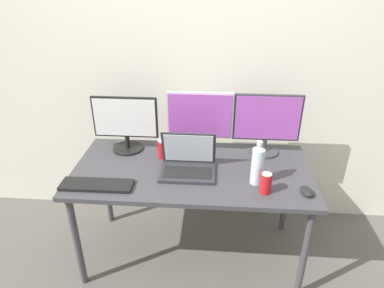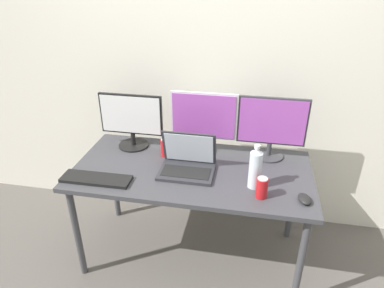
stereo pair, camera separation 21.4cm
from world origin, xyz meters
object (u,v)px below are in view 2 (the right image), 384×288
(mouse_by_keyboard, at_px, (304,199))
(monitor_center, at_px, (204,120))
(work_desk, at_px, (192,177))
(monitor_left, at_px, (131,120))
(laptop_silver, at_px, (188,163))
(keyboard_main, at_px, (96,179))
(soda_can_near_keyboard, at_px, (165,147))
(soda_can_by_laptop, at_px, (262,188))
(water_bottle, at_px, (255,168))
(monitor_right, at_px, (272,126))

(mouse_by_keyboard, bearing_deg, monitor_center, 129.47)
(work_desk, bearing_deg, monitor_left, 154.36)
(laptop_silver, xyz_separation_m, keyboard_main, (-0.53, -0.21, -0.05))
(mouse_by_keyboard, distance_m, soda_can_near_keyboard, 0.97)
(keyboard_main, height_order, soda_can_by_laptop, soda_can_by_laptop)
(water_bottle, relative_size, soda_can_by_laptop, 2.22)
(laptop_silver, relative_size, water_bottle, 1.24)
(monitor_left, relative_size, laptop_silver, 1.31)
(work_desk, height_order, mouse_by_keyboard, mouse_by_keyboard)
(soda_can_near_keyboard, relative_size, soda_can_by_laptop, 1.00)
(mouse_by_keyboard, bearing_deg, laptop_silver, 149.99)
(monitor_left, relative_size, keyboard_main, 1.04)
(mouse_by_keyboard, relative_size, soda_can_near_keyboard, 0.85)
(monitor_left, distance_m, monitor_center, 0.51)
(work_desk, xyz_separation_m, monitor_center, (0.03, 0.25, 0.31))
(water_bottle, bearing_deg, work_desk, 161.69)
(monitor_center, xyz_separation_m, soda_can_near_keyboard, (-0.24, -0.11, -0.18))
(work_desk, bearing_deg, soda_can_near_keyboard, 147.28)
(monitor_right, height_order, laptop_silver, monitor_right)
(work_desk, bearing_deg, water_bottle, -18.31)
(work_desk, distance_m, monitor_left, 0.60)
(mouse_by_keyboard, bearing_deg, monitor_right, 97.34)
(work_desk, distance_m, soda_can_by_laptop, 0.52)
(mouse_by_keyboard, height_order, soda_can_near_keyboard, soda_can_near_keyboard)
(mouse_by_keyboard, distance_m, soda_can_by_laptop, 0.24)
(monitor_right, xyz_separation_m, water_bottle, (-0.09, -0.39, -0.10))
(monitor_right, xyz_separation_m, soda_can_by_laptop, (-0.04, -0.49, -0.17))
(keyboard_main, bearing_deg, water_bottle, 6.15)
(soda_can_near_keyboard, bearing_deg, work_desk, -32.72)
(monitor_left, height_order, monitor_center, monitor_center)
(work_desk, xyz_separation_m, soda_can_by_laptop, (0.44, -0.23, 0.13))
(monitor_center, distance_m, keyboard_main, 0.80)
(monitor_left, relative_size, monitor_center, 1.00)
(laptop_silver, xyz_separation_m, mouse_by_keyboard, (0.71, -0.19, -0.04))
(monitor_right, distance_m, laptop_silver, 0.61)
(work_desk, relative_size, soda_can_near_keyboard, 12.21)
(monitor_right, height_order, water_bottle, monitor_right)
(monitor_left, xyz_separation_m, laptop_silver, (0.46, -0.26, -0.15))
(laptop_silver, distance_m, soda_can_by_laptop, 0.51)
(laptop_silver, bearing_deg, monitor_left, 150.23)
(monitor_center, relative_size, mouse_by_keyboard, 4.22)
(monitor_left, height_order, water_bottle, monitor_left)
(soda_can_near_keyboard, bearing_deg, water_bottle, -23.69)
(monitor_right, xyz_separation_m, mouse_by_keyboard, (0.19, -0.48, -0.21))
(laptop_silver, bearing_deg, mouse_by_keyboard, -15.42)
(soda_can_by_laptop, bearing_deg, soda_can_near_keyboard, 150.92)
(monitor_center, xyz_separation_m, water_bottle, (0.37, -0.38, -0.11))
(laptop_silver, height_order, keyboard_main, laptop_silver)
(mouse_by_keyboard, bearing_deg, water_bottle, 147.16)
(work_desk, distance_m, mouse_by_keyboard, 0.72)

